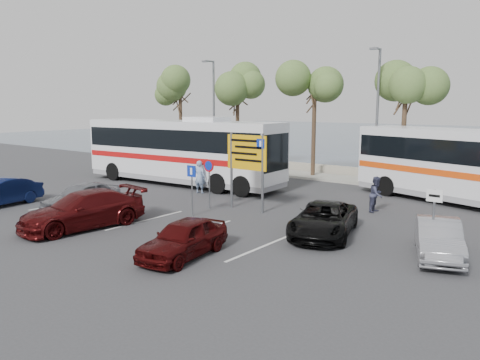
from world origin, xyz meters
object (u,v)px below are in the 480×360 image
Objects in this scene: street_lamp_left at (213,108)px; car_red at (184,238)px; pedestrian_far at (376,194)px; coach_bus_left at (181,153)px; suv_black at (324,220)px; car_maroon at (83,210)px; direction_sign at (247,158)px; car_silver_b at (438,239)px; street_lamp_right at (377,109)px; car_silver_a at (82,196)px; pedestrian_near at (200,177)px.

car_red is at bearing -51.58° from street_lamp_left.
pedestrian_far is (15.94, -7.02, -3.77)m from street_lamp_left.
coach_bus_left is 3.05× the size of suv_black.
coach_bus_left is 10.81m from car_maroon.
street_lamp_left reaches higher than car_maroon.
suv_black is (12.40, -5.00, -1.32)m from coach_bus_left.
car_maroon is 1.13× the size of suv_black.
car_red reaches higher than suv_black.
street_lamp_left reaches higher than suv_black.
direction_sign is 0.72× the size of car_maroon.
car_silver_b is (6.50, 5.00, -0.00)m from car_red.
street_lamp_right reaches higher than car_silver_a.
street_lamp_right is 4.39× the size of pedestrian_near.
street_lamp_right reaches higher than pedestrian_far.
coach_bus_left is 2.70× the size of car_maroon.
street_lamp_left is at bearing 180.00° from street_lamp_right.
pedestrian_near is at bearing 99.73° from pedestrian_far.
street_lamp_left reaches higher than pedestrian_near.
car_silver_b is (4.10, 0.00, -0.00)m from suv_black.
car_red is 0.82× the size of suv_black.
direction_sign is 1.97× the size of pedestrian_near.
coach_bus_left is 12.49m from pedestrian_far.
suv_black is 5.00m from pedestrian_far.
car_silver_b is at bearing 28.89° from car_maroon.
car_silver_a is at bearing 154.24° from car_maroon.
pedestrian_near is at bearing -127.86° from street_lamp_right.
direction_sign is 9.33m from car_silver_b.
street_lamp_left is at bearing -63.68° from pedestrian_near.
suv_black is at bearing -19.12° from direction_sign.
direction_sign is 7.37m from car_red.
car_silver_a is at bearing -79.46° from coach_bus_left.
street_lamp_right is 1.59× the size of car_maroon.
car_maroon is (-5.23, -16.88, -3.87)m from street_lamp_right.
car_maroon is 1.34× the size of car_silver_b.
street_lamp_right is 2.05× the size of car_silver_a.
street_lamp_left is at bearing 136.83° from direction_sign.
street_lamp_left is 20.33m from suv_black.
coach_bus_left is at bearing 90.82° from pedestrian_far.
car_maroon is 8.48m from pedestrian_near.
direction_sign reaches higher than car_maroon.
car_silver_a is 11.32m from suv_black.
car_maroon is 9.47m from suv_black.
coach_bus_left is at bearing 156.24° from direction_sign.
direction_sign is 0.27× the size of coach_bus_left.
car_maroon is (-3.23, -6.56, -1.70)m from direction_sign.
pedestrian_far is (8.17, 9.86, 0.10)m from car_maroon.
coach_bus_left reaches higher than car_silver_a.
car_maroon is at bearing -178.36° from car_silver_b.
direction_sign is (11.00, -10.32, -2.17)m from street_lamp_left.
street_lamp_right is at bearing -138.36° from pedestrian_near.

